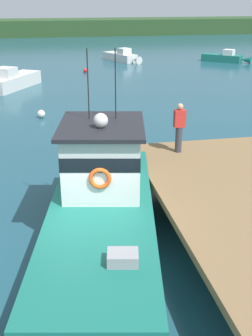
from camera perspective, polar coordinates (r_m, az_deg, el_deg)
name	(u,v)px	position (r m, az deg, el deg)	size (l,w,h in m)	color
ground_plane	(94,251)	(10.81, -4.45, -11.27)	(200.00, 200.00, 0.00)	#1E4C5B
main_fishing_boat	(102,206)	(10.76, -3.30, -5.19)	(3.95, 9.97, 4.80)	#196B5B
deckhand_by_the_boat	(179,127)	(13.68, 7.28, 5.61)	(0.36, 0.22, 1.63)	#383842
moored_boat_far_right	(225,58)	(42.56, 13.40, 14.46)	(4.18, 3.75, 1.19)	#196B5B
moored_boat_mid_harbor	(10,82)	(30.17, -15.58, 11.32)	(4.05, 5.78, 1.53)	silver
moored_boat_outer_mooring	(122,57)	(41.92, -0.56, 14.97)	(3.20, 4.91, 1.28)	silver
mooring_buoy_spare_mooring	(41,114)	(22.59, -11.52, 7.27)	(0.42, 0.42, 0.42)	silver
mooring_buoy_outer	(85,70)	(35.91, -5.60, 13.13)	(0.33, 0.33, 0.33)	red
far_shoreline	(49,27)	(71.11, -10.42, 18.39)	(120.00, 8.00, 2.40)	#284723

